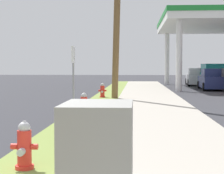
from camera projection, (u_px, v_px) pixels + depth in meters
fire_hydrant_nearest at (24, 148)px, 6.07m from camera, size 0.42×0.38×0.74m
fire_hydrant_second at (84, 105)px, 12.82m from camera, size 0.42×0.38×0.74m
fire_hydrant_third at (102, 91)px, 20.45m from camera, size 0.42×0.37×0.74m
utility_pole_midground at (117, 5)px, 19.48m from camera, size 0.91×1.25×9.08m
street_sign_post at (73, 69)px, 10.45m from camera, size 0.05×0.36×2.12m
car_silver_by_near_pump at (197, 78)px, 36.12m from camera, size 2.21×4.61×1.57m
car_navy_by_far_pump at (213, 80)px, 29.13m from camera, size 2.11×4.58×1.57m
truck_teal_at_forecourt at (216, 76)px, 33.01m from camera, size 2.38×5.50×1.97m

